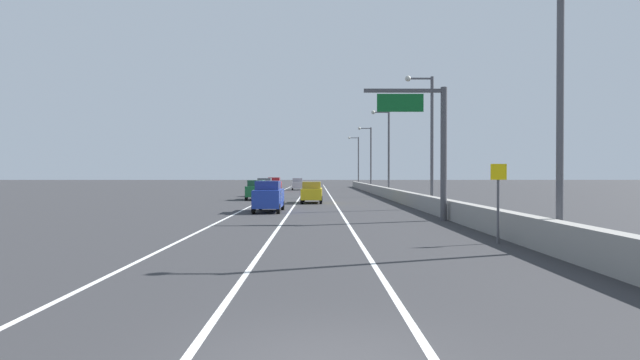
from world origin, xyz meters
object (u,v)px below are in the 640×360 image
object	(u,v)px
speed_advisory_sign	(498,197)
lamp_post_right_near	(553,82)
lamp_post_right_third	(387,147)
car_green_3	(257,190)
car_gray_1	(265,187)
car_red_0	(274,185)
lamp_post_right_fourth	(369,154)
lamp_post_right_fifth	(357,158)
overhead_sign_gantry	(431,136)
car_silver_5	(297,184)
car_yellow_2	(312,192)
car_blue_4	(269,196)
lamp_post_right_second	(429,132)

from	to	relation	value
speed_advisory_sign	lamp_post_right_near	xyz separation A→B (m)	(1.13, -1.98, 3.95)
lamp_post_right_third	car_green_3	size ratio (longest dim) A/B	2.11
car_gray_1	lamp_post_right_third	bearing A→B (deg)	-5.79
car_red_0	car_green_3	size ratio (longest dim) A/B	0.91
lamp_post_right_fourth	lamp_post_right_fifth	size ratio (longest dim) A/B	1.00
car_green_3	lamp_post_right_fifth	bearing A→B (deg)	74.00
car_red_0	car_green_3	xyz separation A→B (m)	(0.16, -23.92, -0.05)
lamp_post_right_fifth	car_green_3	xyz separation A→B (m)	(-14.06, -49.03, -4.72)
overhead_sign_gantry	car_silver_5	world-z (taller)	overhead_sign_gantry
car_yellow_2	car_green_3	xyz separation A→B (m)	(-5.64, 6.00, 0.04)
lamp_post_right_third	car_silver_5	xyz separation A→B (m)	(-11.19, 25.32, -4.75)
overhead_sign_gantry	car_yellow_2	distance (m)	19.40
car_yellow_2	car_green_3	size ratio (longest dim) A/B	0.93
car_yellow_2	car_blue_4	world-z (taller)	car_blue_4
lamp_post_right_fifth	car_green_3	size ratio (longest dim) A/B	2.11
lamp_post_right_second	car_silver_5	world-z (taller)	lamp_post_right_second
lamp_post_right_fifth	car_red_0	world-z (taller)	lamp_post_right_fifth
lamp_post_right_second	car_red_0	bearing A→B (deg)	110.90
car_red_0	car_gray_1	xyz separation A→B (m)	(0.14, -15.64, 0.01)
lamp_post_right_second	lamp_post_right_near	bearing A→B (deg)	-90.98
speed_advisory_sign	lamp_post_right_third	world-z (taller)	lamp_post_right_third
lamp_post_right_third	lamp_post_right_fifth	size ratio (longest dim) A/B	1.00
overhead_sign_gantry	car_red_0	world-z (taller)	overhead_sign_gantry
lamp_post_right_fifth	lamp_post_right_fourth	bearing A→B (deg)	-89.36
speed_advisory_sign	car_red_0	bearing A→B (deg)	102.86
lamp_post_right_second	car_silver_5	xyz separation A→B (m)	(-11.47, 46.41, -4.75)
car_gray_1	car_green_3	xyz separation A→B (m)	(0.02, -8.27, -0.06)
lamp_post_right_near	car_yellow_2	xyz separation A→B (m)	(-8.41, 29.35, -4.76)
lamp_post_right_second	lamp_post_right_fifth	world-z (taller)	same
car_silver_5	car_red_0	bearing A→B (deg)	-110.64
car_red_0	car_blue_4	world-z (taller)	car_blue_4
lamp_post_right_third	lamp_post_right_near	bearing A→B (deg)	-90.12
car_yellow_2	lamp_post_right_fourth	bearing A→B (deg)	75.70
lamp_post_right_near	lamp_post_right_fifth	bearing A→B (deg)	89.99
car_gray_1	car_green_3	world-z (taller)	car_gray_1
car_gray_1	car_blue_4	bearing A→B (deg)	-83.72
lamp_post_right_near	car_blue_4	distance (m)	22.05
speed_advisory_sign	lamp_post_right_fifth	world-z (taller)	lamp_post_right_fifth
lamp_post_right_near	lamp_post_right_third	bearing A→B (deg)	89.88
overhead_sign_gantry	speed_advisory_sign	xyz separation A→B (m)	(0.44, -9.62, -2.96)
speed_advisory_sign	car_red_0	xyz separation A→B (m)	(-13.08, 57.29, -0.71)
car_green_3	car_silver_5	size ratio (longest dim) A/B	1.12
lamp_post_right_fourth	lamp_post_right_fifth	world-z (taller)	same
car_green_3	speed_advisory_sign	bearing A→B (deg)	-68.84
lamp_post_right_fifth	car_blue_4	size ratio (longest dim) A/B	2.12
car_red_0	car_silver_5	distance (m)	8.81
speed_advisory_sign	car_blue_4	world-z (taller)	speed_advisory_sign
lamp_post_right_third	car_silver_5	distance (m)	28.09
lamp_post_right_near	car_blue_4	size ratio (longest dim) A/B	2.12
lamp_post_right_near	lamp_post_right_fifth	xyz separation A→B (m)	(0.01, 84.38, 0.00)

